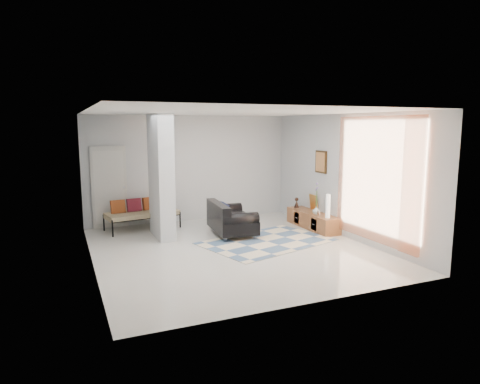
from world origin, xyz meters
name	(u,v)px	position (x,y,z in m)	size (l,w,h in m)	color
floor	(232,249)	(0.00, 0.00, 0.00)	(6.00, 6.00, 0.00)	beige
ceiling	(232,112)	(0.00, 0.00, 2.80)	(6.00, 6.00, 0.00)	white
wall_back	(190,169)	(0.00, 3.00, 1.40)	(6.00, 6.00, 0.00)	#BABDBF
wall_front	(313,208)	(0.00, -3.00, 1.40)	(6.00, 6.00, 0.00)	#BABDBF
wall_left	(89,190)	(-2.75, 0.00, 1.40)	(6.00, 6.00, 0.00)	#BABDBF
wall_right	(344,176)	(2.75, 0.00, 1.40)	(6.00, 6.00, 0.00)	#BABDBF
partition_column	(161,176)	(-1.10, 1.60, 1.40)	(0.35, 1.20, 2.80)	silver
hallway_door	(109,187)	(-2.10, 2.96, 1.02)	(0.85, 0.06, 2.04)	beige
curtain	(376,180)	(2.67, -1.15, 1.45)	(2.55, 2.55, 0.00)	#DD6B3A
wall_art	(321,162)	(2.72, 0.90, 1.65)	(0.04, 0.45, 0.55)	#3C2610
media_console	(312,220)	(2.52, 0.90, 0.20)	(0.45, 1.80, 0.80)	brown
loveseat	(230,219)	(0.40, 1.16, 0.36)	(0.99, 1.55, 0.76)	silver
daybed	(141,213)	(-1.43, 2.47, 0.42)	(1.83, 1.03, 0.77)	black
area_rug	(267,242)	(0.90, 0.20, 0.01)	(2.73, 1.82, 0.01)	beige
cylinder_lamp	(328,206)	(2.50, 0.23, 0.68)	(0.10, 0.10, 0.56)	white
bronze_figurine	(297,203)	(2.47, 1.61, 0.53)	(0.13, 0.13, 0.26)	black
vase	(316,210)	(2.47, 0.67, 0.50)	(0.18, 0.18, 0.19)	silver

